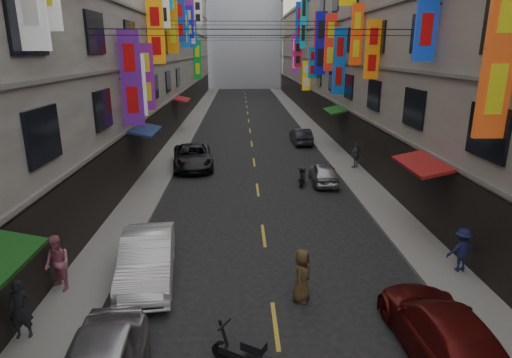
{
  "coord_description": "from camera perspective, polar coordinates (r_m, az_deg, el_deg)",
  "views": [
    {
      "loc": [
        -0.91,
        1.87,
        7.29
      ],
      "look_at": [
        -0.59,
        10.64,
        4.65
      ],
      "focal_mm": 30.0,
      "sensor_mm": 36.0,
      "label": 1
    }
  ],
  "objects": [
    {
      "name": "street_awnings",
      "position": [
        24.51,
        -2.93,
        6.66
      ],
      "size": [
        13.99,
        35.2,
        0.41
      ],
      "color": "#124512",
      "rests_on": "ground"
    },
    {
      "name": "pedestrian_lnear",
      "position": [
        12.95,
        -28.9,
        -14.97
      ],
      "size": [
        0.66,
        0.62,
        1.61
      ],
      "primitive_type": "imported",
      "rotation": [
        0.0,
        0.0,
        0.15
      ],
      "color": "black",
      "rests_on": "sidewalk_left"
    },
    {
      "name": "building_row_left",
      "position": [
        41.69,
        -18.57,
        18.97
      ],
      "size": [
        10.14,
        90.0,
        19.0
      ],
      "color": "gray",
      "rests_on": "ground"
    },
    {
      "name": "overhead_cables",
      "position": [
        28.19,
        -0.29,
        19.83
      ],
      "size": [
        14.0,
        38.04,
        1.24
      ],
      "color": "black",
      "rests_on": "ground"
    },
    {
      "name": "sidewalk_left",
      "position": [
        41.09,
        -9.26,
        6.41
      ],
      "size": [
        2.0,
        90.0,
        0.12
      ],
      "primitive_type": "cube",
      "color": "slate",
      "rests_on": "ground"
    },
    {
      "name": "scooter_far_right",
      "position": [
        24.35,
        6.17,
        0.33
      ],
      "size": [
        0.65,
        1.79,
        1.14
      ],
      "rotation": [
        0.0,
        0.0,
        2.93
      ],
      "color": "black",
      "rests_on": "ground"
    },
    {
      "name": "car_left_mid",
      "position": [
        14.64,
        -14.3,
        -10.25
      ],
      "size": [
        2.17,
        4.82,
        1.54
      ],
      "primitive_type": "imported",
      "rotation": [
        0.0,
        0.0,
        0.12
      ],
      "color": "white",
      "rests_on": "ground"
    },
    {
      "name": "building_row_right",
      "position": [
        42.21,
        16.61,
        19.09
      ],
      "size": [
        10.14,
        90.0,
        19.0
      ],
      "color": "gray",
      "rests_on": "ground"
    },
    {
      "name": "pedestrian_rnear",
      "position": [
        16.09,
        25.76,
        -8.5
      ],
      "size": [
        1.01,
        0.57,
        1.52
      ],
      "primitive_type": "imported",
      "rotation": [
        0.0,
        0.0,
        3.21
      ],
      "color": "#16193C",
      "rests_on": "sidewalk_right"
    },
    {
      "name": "pedestrian_lfar",
      "position": [
        14.71,
        -24.99,
        -10.18
      ],
      "size": [
        1.06,
        1.0,
        1.79
      ],
      "primitive_type": "imported",
      "rotation": [
        0.0,
        0.0,
        -0.65
      ],
      "color": "#C5687E",
      "rests_on": "sidewalk_left"
    },
    {
      "name": "car_right_near",
      "position": [
        12.03,
        23.62,
        -18.04
      ],
      "size": [
        2.08,
        4.87,
        1.4
      ],
      "primitive_type": "imported",
      "rotation": [
        0.0,
        0.0,
        3.17
      ],
      "color": "#55100E",
      "rests_on": "ground"
    },
    {
      "name": "shop_signage",
      "position": [
        33.48,
        -0.66,
        19.93
      ],
      "size": [
        14.0,
        55.0,
        12.18
      ],
      "color": "#0E50AB",
      "rests_on": "ground"
    },
    {
      "name": "lane_markings",
      "position": [
        37.85,
        -0.71,
        5.66
      ],
      "size": [
        0.12,
        80.2,
        0.01
      ],
      "color": "gold",
      "rests_on": "ground"
    },
    {
      "name": "haze_block",
      "position": [
        90.21,
        -1.63,
        19.11
      ],
      "size": [
        18.0,
        8.0,
        22.0
      ],
      "primitive_type": "cube",
      "color": "silver",
      "rests_on": "ground"
    },
    {
      "name": "car_right_mid",
      "position": [
        24.59,
        9.0,
        0.76
      ],
      "size": [
        1.56,
        3.56,
        1.2
      ],
      "primitive_type": "imported",
      "rotation": [
        0.0,
        0.0,
        3.1
      ],
      "color": "#ABACB0",
      "rests_on": "ground"
    },
    {
      "name": "car_left_far",
      "position": [
        27.87,
        -8.44,
        2.97
      ],
      "size": [
        3.1,
        5.53,
        1.46
      ],
      "primitive_type": "imported",
      "rotation": [
        0.0,
        0.0,
        0.13
      ],
      "color": "black",
      "rests_on": "ground"
    },
    {
      "name": "car_right_far",
      "position": [
        34.97,
        6.02,
        5.69
      ],
      "size": [
        1.51,
        3.9,
        1.27
      ],
      "primitive_type": "imported",
      "rotation": [
        0.0,
        0.0,
        3.19
      ],
      "color": "#26252D",
      "rests_on": "ground"
    },
    {
      "name": "sidewalk_right",
      "position": [
        41.36,
        7.58,
        6.55
      ],
      "size": [
        2.0,
        90.0,
        0.12
      ],
      "primitive_type": "cube",
      "color": "slate",
      "rests_on": "ground"
    },
    {
      "name": "pedestrian_crossing",
      "position": [
        13.19,
        6.14,
        -12.66
      ],
      "size": [
        0.84,
        0.97,
        1.66
      ],
      "primitive_type": "imported",
      "rotation": [
        0.0,
        0.0,
        1.14
      ],
      "color": "#46331C",
      "rests_on": "ground"
    },
    {
      "name": "scooter_crossing",
      "position": [
        10.87,
        -1.38,
        -22.27
      ],
      "size": [
        1.61,
        1.03,
        1.14
      ],
      "rotation": [
        0.0,
        0.0,
        1.03
      ],
      "color": "black",
      "rests_on": "ground"
    },
    {
      "name": "pedestrian_rfar",
      "position": [
        27.86,
        13.18,
        3.1
      ],
      "size": [
        1.08,
        0.97,
        1.61
      ],
      "primitive_type": "imported",
      "rotation": [
        0.0,
        0.0,
        3.73
      ],
      "color": "#5C5C5E",
      "rests_on": "sidewalk_right"
    }
  ]
}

